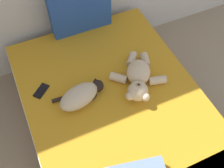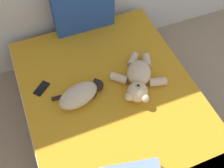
# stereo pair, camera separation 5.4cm
# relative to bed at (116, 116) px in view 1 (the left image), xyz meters

# --- Properties ---
(bed) EXTENTS (1.47, 2.05, 0.47)m
(bed) POSITION_rel_bed_xyz_m (0.00, 0.00, 0.00)
(bed) COLOR brown
(bed) RESTS_ON ground_plane
(patterned_cushion) EXTENTS (0.58, 0.13, 0.51)m
(patterned_cushion) POSITION_rel_bed_xyz_m (0.05, 0.94, 0.49)
(patterned_cushion) COLOR #264C99
(patterned_cushion) RESTS_ON bed
(cat) EXTENTS (0.44, 0.28, 0.15)m
(cat) POSITION_rel_bed_xyz_m (-0.25, 0.13, 0.31)
(cat) COLOR #C6B293
(cat) RESTS_ON bed
(teddy_bear) EXTENTS (0.45, 0.55, 0.18)m
(teddy_bear) POSITION_rel_bed_xyz_m (0.24, 0.10, 0.32)
(teddy_bear) COLOR beige
(teddy_bear) RESTS_ON bed
(cell_phone) EXTENTS (0.16, 0.15, 0.01)m
(cell_phone) POSITION_rel_bed_xyz_m (-0.53, 0.36, 0.24)
(cell_phone) COLOR black
(cell_phone) RESTS_ON bed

